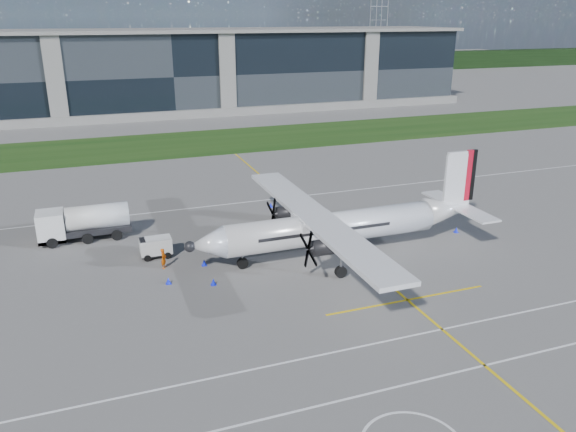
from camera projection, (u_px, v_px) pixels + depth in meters
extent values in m
plane|color=slate|center=(212.00, 154.00, 77.58)|extent=(400.00, 400.00, 0.00)
cube|color=#17390F|center=(201.00, 142.00, 84.65)|extent=(400.00, 18.00, 0.04)
cube|color=black|center=(166.00, 72.00, 110.43)|extent=(120.00, 20.00, 15.00)
cube|color=black|center=(137.00, 70.00, 165.03)|extent=(400.00, 6.00, 6.00)
cube|color=yellow|center=(316.00, 222.00, 52.00)|extent=(0.20, 70.00, 0.01)
cube|color=white|center=(438.00, 377.00, 29.81)|extent=(90.00, 0.15, 0.01)
imported|color=#F25907|center=(163.00, 257.00, 42.36)|extent=(0.82, 0.90, 1.82)
cone|color=#0E1DF6|center=(213.00, 282.00, 39.90)|extent=(0.36, 0.36, 0.50)
cone|color=#0E1DF6|center=(456.00, 230.00, 49.55)|extent=(0.36, 0.36, 0.50)
cone|color=#0E1DF6|center=(204.00, 262.00, 43.00)|extent=(0.36, 0.36, 0.50)
cone|color=#0E1DF6|center=(168.00, 281.00, 40.07)|extent=(0.36, 0.36, 0.50)
cone|color=#0E1DF6|center=(271.00, 205.00, 56.03)|extent=(0.36, 0.36, 0.50)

